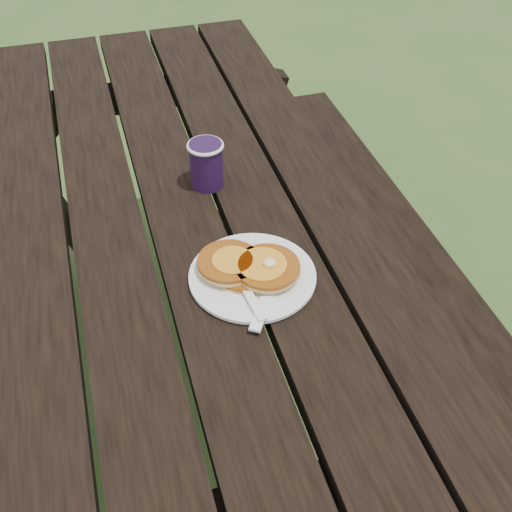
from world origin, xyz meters
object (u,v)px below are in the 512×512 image
object	(u,v)px
plate	(252,277)
coffee_cup	(206,162)
picnic_table	(193,332)
pancake_stack	(249,266)

from	to	relation	value
plate	coffee_cup	distance (m)	0.31
coffee_cup	picnic_table	bearing A→B (deg)	-137.07
picnic_table	coffee_cup	size ratio (longest dim) A/B	17.69
picnic_table	pancake_stack	world-z (taller)	pancake_stack
picnic_table	coffee_cup	bearing A→B (deg)	42.93
picnic_table	pancake_stack	bearing A→B (deg)	-70.96
pancake_stack	coffee_cup	bearing A→B (deg)	91.56
coffee_cup	pancake_stack	bearing A→B (deg)	-88.44
picnic_table	plate	distance (m)	0.46
plate	coffee_cup	xyz separation A→B (m)	(-0.01, 0.30, 0.05)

